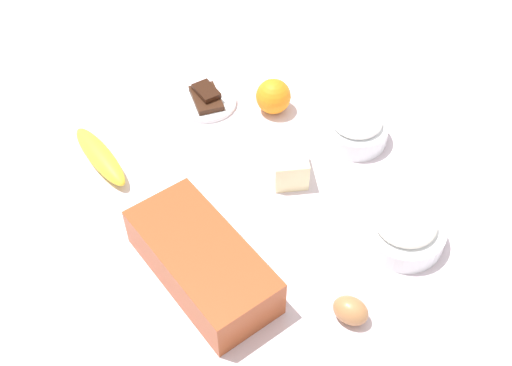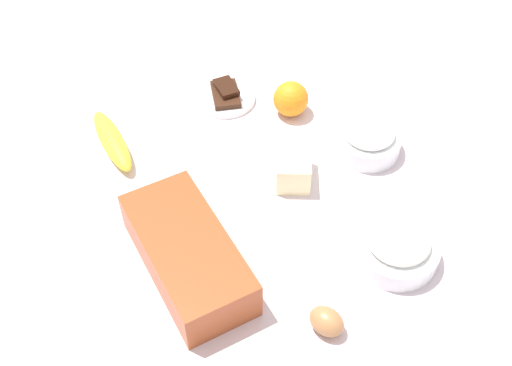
{
  "view_description": "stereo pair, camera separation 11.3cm",
  "coord_description": "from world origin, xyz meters",
  "views": [
    {
      "loc": [
        -0.7,
        0.31,
        0.88
      ],
      "look_at": [
        0.0,
        0.0,
        0.04
      ],
      "focal_mm": 43.46,
      "sensor_mm": 36.0,
      "label": 1
    },
    {
      "loc": [
        -0.74,
        0.2,
        0.88
      ],
      "look_at": [
        0.0,
        0.0,
        0.04
      ],
      "focal_mm": 43.46,
      "sensor_mm": 36.0,
      "label": 2
    }
  ],
  "objects": [
    {
      "name": "sugar_bowl",
      "position": [
        0.06,
        -0.25,
        0.03
      ],
      "size": [
        0.13,
        0.13,
        0.07
      ],
      "color": "white",
      "rests_on": "ground_plane"
    },
    {
      "name": "orange_fruit",
      "position": [
        0.21,
        -0.13,
        0.04
      ],
      "size": [
        0.07,
        0.07,
        0.07
      ],
      "primitive_type": "sphere",
      "color": "orange",
      "rests_on": "ground_plane"
    },
    {
      "name": "loaf_pan",
      "position": [
        -0.12,
        0.15,
        0.04
      ],
      "size": [
        0.3,
        0.19,
        0.08
      ],
      "rotation": [
        0.0,
        0.0,
        0.23
      ],
      "color": "#9E4723",
      "rests_on": "ground_plane"
    },
    {
      "name": "butter_block",
      "position": [
        0.03,
        -0.08,
        0.03
      ],
      "size": [
        0.1,
        0.09,
        0.06
      ],
      "primitive_type": "cube",
      "rotation": [
        0.0,
        0.0,
        -0.29
      ],
      "color": "#F4EDB2",
      "rests_on": "ground_plane"
    },
    {
      "name": "flour_bowl",
      "position": [
        -0.2,
        -0.19,
        0.03
      ],
      "size": [
        0.15,
        0.15,
        0.07
      ],
      "color": "white",
      "rests_on": "ground_plane"
    },
    {
      "name": "banana",
      "position": [
        0.21,
        0.24,
        0.02
      ],
      "size": [
        0.2,
        0.08,
        0.04
      ],
      "primitive_type": "ellipsoid",
      "rotation": [
        0.0,
        0.0,
        0.22
      ],
      "color": "yellow",
      "rests_on": "ground_plane"
    },
    {
      "name": "egg_near_butter",
      "position": [
        -0.29,
        -0.03,
        0.02
      ],
      "size": [
        0.07,
        0.07,
        0.04
      ],
      "primitive_type": "ellipsoid",
      "rotation": [
        0.0,
        1.57,
        3.75
      ],
      "color": "#AE7547",
      "rests_on": "ground_plane"
    },
    {
      "name": "chocolate_plate",
      "position": [
        0.29,
        -0.01,
        0.01
      ],
      "size": [
        0.13,
        0.13,
        0.03
      ],
      "color": "white",
      "rests_on": "ground_plane"
    },
    {
      "name": "ground_plane",
      "position": [
        0.0,
        0.0,
        -0.01
      ],
      "size": [
        2.4,
        2.4,
        0.02
      ],
      "primitive_type": "cube",
      "color": "silver"
    }
  ]
}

